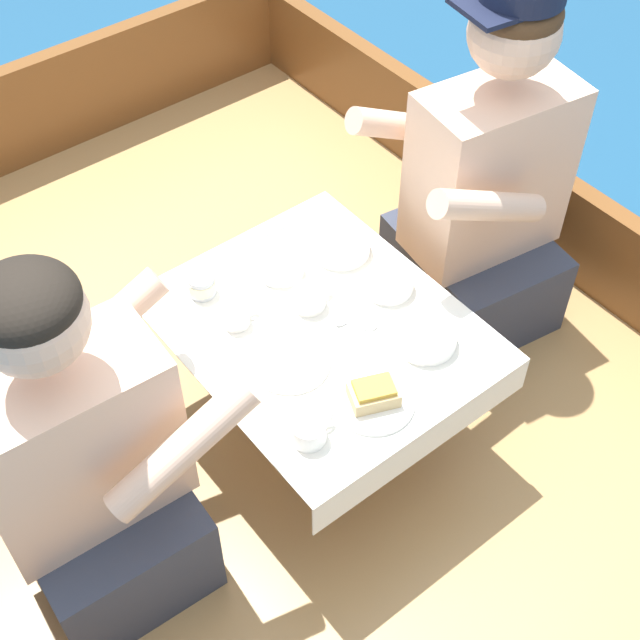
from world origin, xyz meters
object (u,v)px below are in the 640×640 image
object	(u,v)px
person_port	(87,466)
coffee_cup_starboard	(309,431)
coffee_cup_center	(236,315)
person_starboard	(484,193)
tin_can	(202,285)
sandwich	(374,393)
coffee_cup_port	(310,298)

from	to	relation	value
person_port	coffee_cup_starboard	world-z (taller)	person_port
coffee_cup_center	person_starboard	bearing A→B (deg)	-3.84
coffee_cup_starboard	person_starboard	bearing A→B (deg)	20.64
person_starboard	tin_can	world-z (taller)	person_starboard
person_starboard	coffee_cup_starboard	world-z (taller)	person_starboard
coffee_cup_center	person_port	bearing A→B (deg)	-165.52
sandwich	coffee_cup_port	bearing A→B (deg)	77.70
person_port	tin_can	world-z (taller)	person_port
person_port	sandwich	bearing A→B (deg)	-21.20
sandwich	coffee_cup_starboard	distance (m)	0.17
coffee_cup_center	tin_can	size ratio (longest dim) A/B	1.37
coffee_cup_port	person_port	bearing A→B (deg)	-174.65
person_starboard	coffee_cup_starboard	distance (m)	0.88
coffee_cup_starboard	person_port	bearing A→B (deg)	148.70
person_port	coffee_cup_center	size ratio (longest dim) A/B	10.15
coffee_cup_center	coffee_cup_port	bearing A→B (deg)	-19.71
coffee_cup_port	coffee_cup_center	bearing A→B (deg)	160.29
tin_can	coffee_cup_starboard	bearing A→B (deg)	-96.55
person_starboard	sandwich	size ratio (longest dim) A/B	8.40
person_port	coffee_cup_port	world-z (taller)	person_port
coffee_cup_port	coffee_cup_starboard	world-z (taller)	same
person_port	person_starboard	xyz separation A→B (m)	(1.22, 0.07, 0.05)
coffee_cup_starboard	tin_can	distance (m)	0.50
person_port	coffee_cup_center	xyz separation A→B (m)	(0.46, 0.12, 0.05)
person_starboard	coffee_cup_port	xyz separation A→B (m)	(-0.59, -0.01, -0.01)
person_starboard	tin_can	size ratio (longest dim) A/B	15.46
coffee_cup_port	coffee_cup_starboard	size ratio (longest dim) A/B	1.04
coffee_cup_starboard	tin_can	bearing A→B (deg)	83.45
coffee_cup_starboard	coffee_cup_center	xyz separation A→B (m)	(0.07, 0.36, 0.00)
person_port	tin_can	xyz separation A→B (m)	(0.46, 0.25, 0.05)
person_starboard	coffee_cup_center	size ratio (longest dim) A/B	11.26
tin_can	coffee_cup_center	bearing A→B (deg)	-86.17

